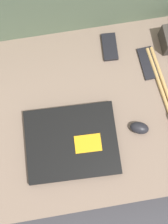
{
  "coord_description": "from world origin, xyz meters",
  "views": [
    {
      "loc": [
        -0.04,
        -0.26,
        1.22
      ],
      "look_at": [
        0.0,
        0.0,
        0.17
      ],
      "focal_mm": 50.0,
      "sensor_mm": 36.0,
      "label": 1
    }
  ],
  "objects_px": {
    "laptop": "(72,142)",
    "phone_black": "(148,63)",
    "computer_mouse": "(139,128)",
    "phone_silver": "(110,47)"
  },
  "relations": [
    {
      "from": "laptop",
      "to": "phone_black",
      "type": "height_order",
      "value": "laptop"
    },
    {
      "from": "computer_mouse",
      "to": "laptop",
      "type": "bearing_deg",
      "value": -154.74
    },
    {
      "from": "phone_silver",
      "to": "phone_black",
      "type": "relative_size",
      "value": 0.86
    },
    {
      "from": "computer_mouse",
      "to": "phone_silver",
      "type": "relative_size",
      "value": 0.7
    },
    {
      "from": "phone_silver",
      "to": "phone_black",
      "type": "bearing_deg",
      "value": -30.31
    },
    {
      "from": "computer_mouse",
      "to": "phone_silver",
      "type": "bearing_deg",
      "value": 120.39
    },
    {
      "from": "laptop",
      "to": "computer_mouse",
      "type": "relative_size",
      "value": 4.18
    },
    {
      "from": "laptop",
      "to": "computer_mouse",
      "type": "xyz_separation_m",
      "value": [
        0.24,
        0.01,
        0.0
      ]
    },
    {
      "from": "laptop",
      "to": "phone_silver",
      "type": "relative_size",
      "value": 2.92
    },
    {
      "from": "phone_black",
      "to": "phone_silver",
      "type": "bearing_deg",
      "value": 143.05
    }
  ]
}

